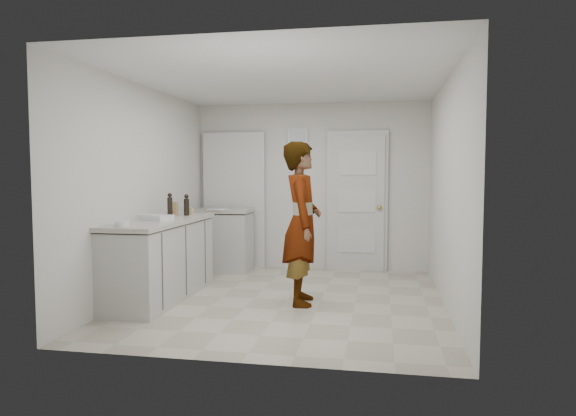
% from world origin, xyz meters
% --- Properties ---
extents(ground, '(4.00, 4.00, 0.00)m').
position_xyz_m(ground, '(0.00, 0.00, 0.00)').
color(ground, '#A59E8B').
rests_on(ground, ground).
extents(room_shell, '(4.00, 4.00, 4.00)m').
position_xyz_m(room_shell, '(-0.17, 1.95, 1.02)').
color(room_shell, beige).
rests_on(room_shell, ground).
extents(main_counter, '(0.64, 1.96, 0.93)m').
position_xyz_m(main_counter, '(-1.45, -0.20, 0.43)').
color(main_counter, silver).
rests_on(main_counter, ground).
extents(side_counter, '(0.84, 0.61, 0.93)m').
position_xyz_m(side_counter, '(-1.25, 1.55, 0.43)').
color(side_counter, silver).
rests_on(side_counter, ground).
extents(person, '(0.52, 0.71, 1.80)m').
position_xyz_m(person, '(0.19, -0.13, 0.90)').
color(person, silver).
rests_on(person, ground).
extents(cake_mix_box, '(0.11, 0.07, 0.17)m').
position_xyz_m(cake_mix_box, '(-1.54, 0.40, 1.01)').
color(cake_mix_box, '#99794C').
rests_on(cake_mix_box, main_counter).
extents(spice_jar, '(0.06, 0.06, 0.09)m').
position_xyz_m(spice_jar, '(-1.35, 0.54, 0.97)').
color(spice_jar, tan).
rests_on(spice_jar, main_counter).
extents(oil_cruet_a, '(0.07, 0.07, 0.27)m').
position_xyz_m(oil_cruet_a, '(-1.35, 0.36, 1.05)').
color(oil_cruet_a, black).
rests_on(oil_cruet_a, main_counter).
extents(oil_cruet_b, '(0.06, 0.06, 0.29)m').
position_xyz_m(oil_cruet_b, '(-1.51, 0.21, 1.06)').
color(oil_cruet_b, black).
rests_on(oil_cruet_b, main_counter).
extents(baking_dish, '(0.40, 0.34, 0.06)m').
position_xyz_m(baking_dish, '(-1.47, -0.28, 0.95)').
color(baking_dish, silver).
rests_on(baking_dish, main_counter).
extents(egg_bowl, '(0.14, 0.14, 0.05)m').
position_xyz_m(egg_bowl, '(-1.50, -0.99, 0.95)').
color(egg_bowl, silver).
rests_on(egg_bowl, main_counter).
extents(papers, '(0.24, 0.30, 0.01)m').
position_xyz_m(papers, '(-1.30, 1.39, 0.93)').
color(papers, white).
rests_on(papers, side_counter).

